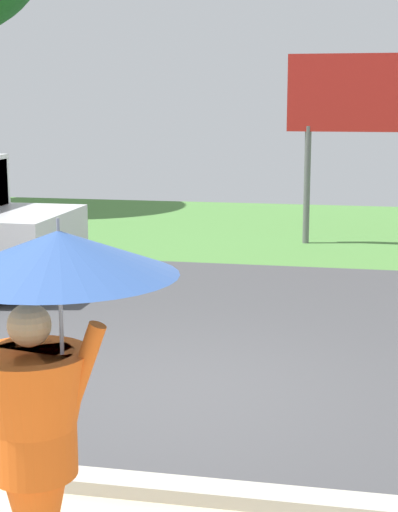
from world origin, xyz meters
The scene contains 3 objects.
ground_plane centered at (0.00, 2.95, -0.05)m, with size 40.00×22.00×0.20m.
monk_pedestrian centered at (0.12, -3.40, 1.17)m, with size 1.17×1.17×2.13m.
roadside_billboard centered at (1.54, 8.25, 2.55)m, with size 2.60×0.12×3.50m.
Camera 1 is at (1.66, -7.03, 2.69)m, focal length 56.91 mm.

